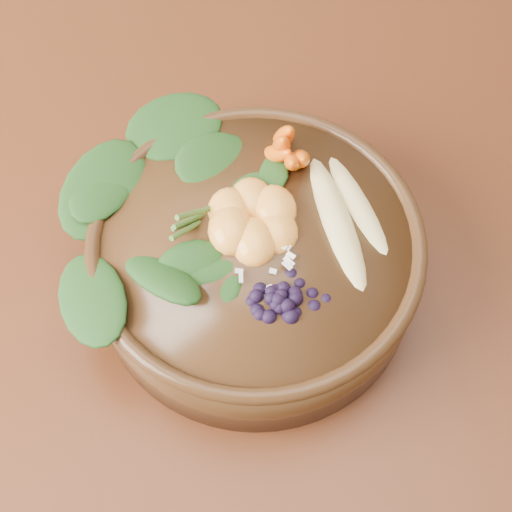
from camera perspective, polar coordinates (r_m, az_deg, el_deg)
ground at (r=1.52m, az=5.42°, el=-10.11°), size 4.00×4.00×0.00m
dining_table at (r=0.94m, az=8.74°, el=3.50°), size 1.60×0.90×0.75m
stoneware_bowl at (r=0.73m, az=0.00°, el=-0.39°), size 0.38×0.38×0.09m
kale_heap at (r=0.70m, az=-5.56°, el=6.12°), size 0.24×0.22×0.05m
carrot_cluster at (r=0.71m, az=2.73°, el=10.32°), size 0.08×0.08×0.09m
banana_halves at (r=0.70m, az=7.46°, el=4.16°), size 0.09×0.19×0.03m
mandarin_cluster at (r=0.69m, az=-0.27°, el=3.66°), size 0.11×0.12×0.04m
blueberry_pile at (r=0.64m, az=1.93°, el=-2.53°), size 0.17×0.14×0.05m
coconut_flakes at (r=0.68m, az=0.70°, el=0.06°), size 0.12×0.09×0.01m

